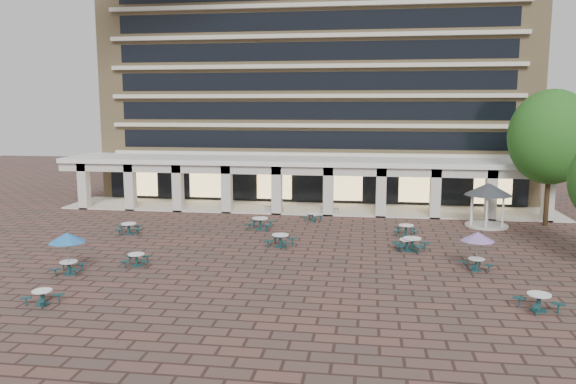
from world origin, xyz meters
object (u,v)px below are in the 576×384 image
(picnic_table_0, at_px, (42,296))
(planter_right, at_px, (329,207))
(planter_left, at_px, (274,208))
(picnic_table_3, at_px, (539,301))
(picnic_table_1, at_px, (136,259))
(gazebo, at_px, (488,194))

(picnic_table_0, bearing_deg, planter_right, 81.40)
(picnic_table_0, relative_size, planter_left, 1.16)
(picnic_table_3, bearing_deg, planter_right, 93.18)
(picnic_table_1, xyz_separation_m, picnic_table_3, (20.15, -4.10, 0.04))
(picnic_table_0, distance_m, planter_right, 25.70)
(planter_right, bearing_deg, planter_left, -180.00)
(gazebo, xyz_separation_m, planter_right, (-11.84, 3.11, -1.85))
(gazebo, height_order, planter_right, gazebo)
(picnic_table_0, distance_m, gazebo, 30.61)
(picnic_table_3, height_order, gazebo, gazebo)
(picnic_table_1, height_order, picnic_table_3, picnic_table_3)
(picnic_table_0, distance_m, picnic_table_3, 21.94)
(picnic_table_3, height_order, planter_left, planter_left)
(picnic_table_3, distance_m, planter_right, 23.27)
(picnic_table_0, xyz_separation_m, planter_right, (11.25, 23.10, 0.18))
(picnic_table_0, relative_size, picnic_table_1, 1.01)
(picnic_table_3, xyz_separation_m, planter_left, (-15.20, 20.73, -0.03))
(picnic_table_0, bearing_deg, gazebo, 58.25)
(planter_left, bearing_deg, picnic_table_1, -106.55)
(gazebo, xyz_separation_m, planter_left, (-16.49, 3.11, -1.99))
(planter_left, bearing_deg, planter_right, 0.00)
(picnic_table_1, relative_size, gazebo, 0.50)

